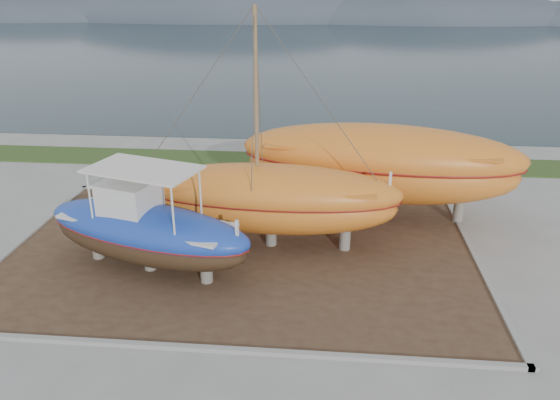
# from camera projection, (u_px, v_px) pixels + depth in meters

# --- Properties ---
(ground) EXTENTS (140.00, 140.00, 0.00)m
(ground) POSITION_uv_depth(u_px,v_px,m) (223.00, 310.00, 17.89)
(ground) COLOR gray
(ground) RESTS_ON ground
(dirt_patch) EXTENTS (18.00, 12.00, 0.06)m
(dirt_patch) POSITION_uv_depth(u_px,v_px,m) (241.00, 252.00, 21.56)
(dirt_patch) COLOR #422D1E
(dirt_patch) RESTS_ON ground
(curb_frame) EXTENTS (18.60, 12.60, 0.15)m
(curb_frame) POSITION_uv_depth(u_px,v_px,m) (241.00, 251.00, 21.54)
(curb_frame) COLOR gray
(curb_frame) RESTS_ON ground
(grass_strip) EXTENTS (44.00, 3.00, 0.08)m
(grass_strip) POSITION_uv_depth(u_px,v_px,m) (272.00, 161.00, 32.14)
(grass_strip) COLOR #284219
(grass_strip) RESTS_ON ground
(sea) EXTENTS (260.00, 100.00, 0.04)m
(sea) POSITION_uv_depth(u_px,v_px,m) (309.00, 47.00, 82.29)
(sea) COLOR #192B32
(sea) RESTS_ON ground
(mountain_ridge) EXTENTS (200.00, 36.00, 20.00)m
(mountain_ridge) POSITION_uv_depth(u_px,v_px,m) (319.00, 20.00, 132.89)
(mountain_ridge) COLOR #333D49
(mountain_ridge) RESTS_ON ground
(blue_caique) EXTENTS (8.66, 4.88, 3.98)m
(blue_caique) POSITION_uv_depth(u_px,v_px,m) (146.00, 220.00, 19.55)
(blue_caique) COLOR #1D41B5
(blue_caique) RESTS_ON dirt_patch
(white_dinghy) EXTENTS (4.17, 2.05, 1.20)m
(white_dinghy) POSITION_uv_depth(u_px,v_px,m) (132.00, 216.00, 23.25)
(white_dinghy) COLOR silver
(white_dinghy) RESTS_ON dirt_patch
(orange_sailboat) EXTENTS (10.36, 3.40, 9.20)m
(orange_sailboat) POSITION_uv_depth(u_px,v_px,m) (270.00, 135.00, 20.38)
(orange_sailboat) COLOR orange
(orange_sailboat) RESTS_ON dirt_patch
(orange_bare_hull) EXTENTS (12.73, 5.27, 4.05)m
(orange_bare_hull) POSITION_uv_depth(u_px,v_px,m) (379.00, 173.00, 24.12)
(orange_bare_hull) COLOR orange
(orange_bare_hull) RESTS_ON dirt_patch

